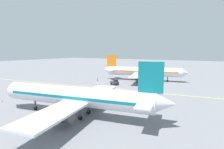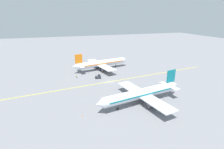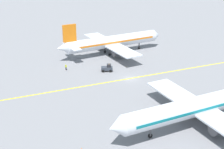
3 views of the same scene
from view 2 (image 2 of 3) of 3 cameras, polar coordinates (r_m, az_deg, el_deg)
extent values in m
plane|color=slate|center=(84.05, -0.74, -2.36)|extent=(400.00, 400.00, 0.00)
cube|color=yellow|center=(84.05, -0.74, -2.35)|extent=(15.49, 119.10, 0.01)
cylinder|color=silver|center=(102.27, -3.32, 3.72)|extent=(10.03, 30.07, 3.60)
cone|color=silver|center=(110.39, 4.19, 4.83)|extent=(3.86, 3.09, 3.42)
cone|color=silver|center=(96.05, -12.09, 2.52)|extent=(3.64, 3.59, 3.06)
cube|color=orange|center=(102.23, -3.32, 3.80)|extent=(9.42, 27.15, 0.50)
cube|color=silver|center=(102.02, -3.81, 3.25)|extent=(28.46, 11.16, 0.36)
cylinder|color=#4C4C51|center=(106.69, -5.02, 3.22)|extent=(2.84, 3.60, 2.20)
cylinder|color=#4C4C51|center=(98.11, -2.47, 1.88)|extent=(2.84, 3.60, 2.20)
cube|color=orange|center=(95.82, -10.84, 5.04)|extent=(1.22, 3.98, 5.00)
cube|color=silver|center=(96.96, -10.42, 2.84)|extent=(9.31, 4.30, 0.24)
cylinder|color=#4C4C51|center=(107.48, 1.26, 3.17)|extent=(0.36, 0.36, 2.00)
cylinder|color=black|center=(107.75, 1.25, 2.65)|extent=(0.45, 0.84, 0.80)
cylinder|color=#4C4C51|center=(103.44, -4.69, 2.48)|extent=(0.36, 0.36, 2.00)
cylinder|color=black|center=(103.72, -4.67, 1.95)|extent=(0.45, 0.84, 0.80)
cylinder|color=#4C4C51|center=(100.68, -3.88, 2.05)|extent=(0.36, 0.36, 2.00)
cylinder|color=black|center=(100.97, -3.87, 1.50)|extent=(0.45, 0.84, 0.80)
cylinder|color=silver|center=(63.45, 9.48, -6.18)|extent=(8.77, 30.17, 3.60)
cone|color=silver|center=(55.90, -4.05, -9.56)|extent=(3.79, 2.96, 3.42)
cone|color=silver|center=(73.94, 19.75, -3.14)|extent=(3.54, 3.49, 3.06)
cube|color=#0F727F|center=(63.38, 9.49, -6.06)|extent=(8.28, 27.22, 0.50)
cube|color=silver|center=(64.32, 10.16, -6.57)|extent=(28.48, 9.99, 0.36)
cylinder|color=#4C4C51|center=(61.48, 12.98, -9.32)|extent=(2.72, 3.53, 2.20)
cylinder|color=#4C4C51|center=(68.43, 7.53, -5.98)|extent=(2.72, 3.53, 2.20)
cube|color=#0F727F|center=(70.83, 18.73, -0.52)|extent=(1.05, 4.00, 5.00)
cube|color=silver|center=(71.80, 18.13, -3.52)|extent=(9.28, 3.93, 0.24)
cylinder|color=#4C4C51|center=(59.67, 1.88, -10.19)|extent=(0.36, 0.36, 2.00)
cylinder|color=black|center=(60.16, 1.87, -11.02)|extent=(0.41, 0.84, 0.80)
cylinder|color=#4C4C51|center=(64.53, 11.66, -8.24)|extent=(0.36, 0.36, 2.00)
cylinder|color=black|center=(64.98, 11.61, -9.03)|extent=(0.41, 0.84, 0.80)
cylinder|color=#4C4C51|center=(66.73, 9.92, -7.19)|extent=(0.36, 0.36, 2.00)
cylinder|color=black|center=(67.17, 9.87, -7.95)|extent=(0.41, 0.84, 0.80)
cube|color=#333842|center=(88.51, -4.58, -0.76)|extent=(2.21, 3.28, 0.90)
cube|color=black|center=(88.24, -4.23, -0.26)|extent=(1.51, 1.39, 0.70)
sphere|color=orange|center=(88.10, -4.24, 0.00)|extent=(0.16, 0.16, 0.16)
cylinder|color=black|center=(89.35, -3.94, -0.86)|extent=(0.42, 0.74, 0.70)
cylinder|color=black|center=(87.94, -3.94, -1.18)|extent=(0.42, 0.74, 0.70)
cylinder|color=black|center=(89.40, -5.19, -0.88)|extent=(0.42, 0.74, 0.70)
cylinder|color=black|center=(87.99, -5.21, -1.21)|extent=(0.42, 0.74, 0.70)
cylinder|color=#23232D|center=(90.53, -11.41, -0.88)|extent=(0.16, 0.16, 0.85)
cylinder|color=#23232D|center=(90.68, -11.50, -0.85)|extent=(0.16, 0.16, 0.85)
cube|color=#CCD819|center=(90.37, -11.48, -0.43)|extent=(0.42, 0.38, 0.60)
cylinder|color=#CCD819|center=(90.19, -11.39, -0.47)|extent=(0.10, 0.10, 0.55)
cylinder|color=#CCD819|center=(90.55, -11.58, -0.40)|extent=(0.10, 0.10, 0.55)
sphere|color=tan|center=(90.24, -11.50, -0.18)|extent=(0.22, 0.22, 0.22)
cone|color=orange|center=(75.40, 7.15, -4.84)|extent=(0.32, 0.32, 0.55)
cone|color=orange|center=(57.47, -9.64, -13.00)|extent=(0.32, 0.32, 0.55)
camera|label=1|loc=(58.98, 41.40, -3.96)|focal=28.00mm
camera|label=3|loc=(7.16, -25.94, 15.38)|focal=50.00mm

